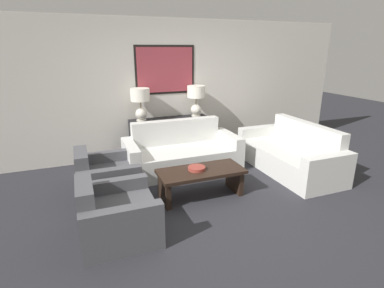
{
  "coord_description": "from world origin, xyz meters",
  "views": [
    {
      "loc": [
        -1.66,
        -3.23,
        2.1
      ],
      "look_at": [
        -0.03,
        0.99,
        0.65
      ],
      "focal_mm": 28.0,
      "sensor_mm": 36.0,
      "label": 1
    }
  ],
  "objects_px": {
    "console_table": "(170,138)",
    "couch_by_back_wall": "(182,154)",
    "couch_by_side": "(290,155)",
    "armchair_near_back_wall": "(106,179)",
    "armchair_near_camera": "(116,216)",
    "coffee_table": "(201,177)",
    "decorative_bowl": "(197,168)",
    "table_lamp_right": "(196,97)",
    "table_lamp_left": "(140,100)"
  },
  "relations": [
    {
      "from": "console_table",
      "to": "couch_by_back_wall",
      "type": "xyz_separation_m",
      "value": [
        0.0,
        -0.7,
        -0.11
      ]
    },
    {
      "from": "couch_by_back_wall",
      "to": "couch_by_side",
      "type": "bearing_deg",
      "value": -22.66
    },
    {
      "from": "armchair_near_back_wall",
      "to": "armchair_near_camera",
      "type": "bearing_deg",
      "value": -90.0
    },
    {
      "from": "couch_by_back_wall",
      "to": "coffee_table",
      "type": "height_order",
      "value": "couch_by_back_wall"
    },
    {
      "from": "console_table",
      "to": "decorative_bowl",
      "type": "xyz_separation_m",
      "value": [
        -0.15,
        -1.78,
        0.05
      ]
    },
    {
      "from": "couch_by_back_wall",
      "to": "decorative_bowl",
      "type": "relative_size",
      "value": 7.96
    },
    {
      "from": "table_lamp_right",
      "to": "couch_by_back_wall",
      "type": "xyz_separation_m",
      "value": [
        -0.56,
        -0.7,
        -0.9
      ]
    },
    {
      "from": "table_lamp_right",
      "to": "couch_by_back_wall",
      "type": "relative_size",
      "value": 0.3
    },
    {
      "from": "table_lamp_left",
      "to": "couch_by_back_wall",
      "type": "height_order",
      "value": "table_lamp_left"
    },
    {
      "from": "table_lamp_left",
      "to": "armchair_near_back_wall",
      "type": "relative_size",
      "value": 0.69
    },
    {
      "from": "coffee_table",
      "to": "decorative_bowl",
      "type": "bearing_deg",
      "value": 154.46
    },
    {
      "from": "couch_by_side",
      "to": "armchair_near_back_wall",
      "type": "distance_m",
      "value": 3.19
    },
    {
      "from": "table_lamp_left",
      "to": "coffee_table",
      "type": "bearing_deg",
      "value": -75.6
    },
    {
      "from": "coffee_table",
      "to": "armchair_near_camera",
      "type": "relative_size",
      "value": 1.41
    },
    {
      "from": "table_lamp_right",
      "to": "armchair_near_back_wall",
      "type": "distance_m",
      "value": 2.49
    },
    {
      "from": "couch_by_side",
      "to": "armchair_near_camera",
      "type": "distance_m",
      "value": 3.31
    },
    {
      "from": "couch_by_back_wall",
      "to": "coffee_table",
      "type": "bearing_deg",
      "value": -94.72
    },
    {
      "from": "table_lamp_left",
      "to": "table_lamp_right",
      "type": "bearing_deg",
      "value": 0.0
    },
    {
      "from": "table_lamp_right",
      "to": "coffee_table",
      "type": "relative_size",
      "value": 0.49
    },
    {
      "from": "armchair_near_back_wall",
      "to": "armchair_near_camera",
      "type": "relative_size",
      "value": 1.0
    },
    {
      "from": "console_table",
      "to": "table_lamp_left",
      "type": "relative_size",
      "value": 2.55
    },
    {
      "from": "console_table",
      "to": "armchair_near_back_wall",
      "type": "distance_m",
      "value": 1.88
    },
    {
      "from": "console_table",
      "to": "coffee_table",
      "type": "distance_m",
      "value": 1.82
    },
    {
      "from": "couch_by_side",
      "to": "coffee_table",
      "type": "xyz_separation_m",
      "value": [
        -1.88,
        -0.36,
        0.03
      ]
    },
    {
      "from": "table_lamp_left",
      "to": "armchair_near_camera",
      "type": "height_order",
      "value": "table_lamp_left"
    },
    {
      "from": "coffee_table",
      "to": "couch_by_back_wall",
      "type": "bearing_deg",
      "value": 85.28
    },
    {
      "from": "table_lamp_left",
      "to": "armchair_near_back_wall",
      "type": "xyz_separation_m",
      "value": [
        -0.83,
        -1.26,
        -0.92
      ]
    },
    {
      "from": "console_table",
      "to": "table_lamp_right",
      "type": "relative_size",
      "value": 2.55
    },
    {
      "from": "coffee_table",
      "to": "table_lamp_left",
      "type": "bearing_deg",
      "value": 104.4
    },
    {
      "from": "coffee_table",
      "to": "decorative_bowl",
      "type": "relative_size",
      "value": 4.95
    },
    {
      "from": "couch_by_back_wall",
      "to": "couch_by_side",
      "type": "distance_m",
      "value": 1.94
    },
    {
      "from": "couch_by_back_wall",
      "to": "decorative_bowl",
      "type": "bearing_deg",
      "value": -97.88
    },
    {
      "from": "coffee_table",
      "to": "decorative_bowl",
      "type": "distance_m",
      "value": 0.15
    },
    {
      "from": "table_lamp_left",
      "to": "coffee_table",
      "type": "height_order",
      "value": "table_lamp_left"
    },
    {
      "from": "couch_by_back_wall",
      "to": "armchair_near_camera",
      "type": "xyz_separation_m",
      "value": [
        -1.39,
        -1.66,
        -0.02
      ]
    },
    {
      "from": "table_lamp_left",
      "to": "decorative_bowl",
      "type": "xyz_separation_m",
      "value": [
        0.41,
        -1.78,
        -0.74
      ]
    },
    {
      "from": "couch_by_back_wall",
      "to": "couch_by_side",
      "type": "relative_size",
      "value": 1.0
    },
    {
      "from": "table_lamp_left",
      "to": "table_lamp_right",
      "type": "distance_m",
      "value": 1.11
    },
    {
      "from": "couch_by_back_wall",
      "to": "coffee_table",
      "type": "xyz_separation_m",
      "value": [
        -0.09,
        -1.11,
        0.03
      ]
    },
    {
      "from": "console_table",
      "to": "armchair_near_camera",
      "type": "distance_m",
      "value": 2.75
    },
    {
      "from": "couch_by_back_wall",
      "to": "armchair_near_back_wall",
      "type": "relative_size",
      "value": 2.26
    },
    {
      "from": "couch_by_side",
      "to": "armchair_near_camera",
      "type": "relative_size",
      "value": 2.26
    },
    {
      "from": "armchair_near_camera",
      "to": "couch_by_back_wall",
      "type": "bearing_deg",
      "value": 50.17
    },
    {
      "from": "console_table",
      "to": "couch_by_side",
      "type": "height_order",
      "value": "couch_by_side"
    },
    {
      "from": "couch_by_back_wall",
      "to": "decorative_bowl",
      "type": "xyz_separation_m",
      "value": [
        -0.15,
        -1.08,
        0.17
      ]
    },
    {
      "from": "couch_by_back_wall",
      "to": "armchair_near_back_wall",
      "type": "height_order",
      "value": "couch_by_back_wall"
    },
    {
      "from": "couch_by_back_wall",
      "to": "couch_by_side",
      "type": "height_order",
      "value": "same"
    },
    {
      "from": "armchair_near_camera",
      "to": "console_table",
      "type": "bearing_deg",
      "value": 59.61
    },
    {
      "from": "coffee_table",
      "to": "armchair_near_back_wall",
      "type": "xyz_separation_m",
      "value": [
        -1.3,
        0.55,
        -0.05
      ]
    },
    {
      "from": "couch_by_side",
      "to": "couch_by_back_wall",
      "type": "bearing_deg",
      "value": 157.34
    }
  ]
}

